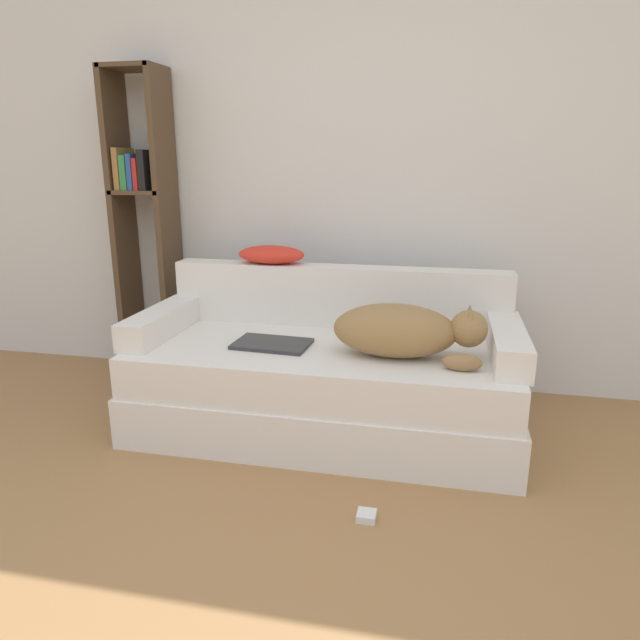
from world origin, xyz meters
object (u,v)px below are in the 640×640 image
object	(u,v)px
laptop	(272,344)
bookshelf	(144,212)
power_adapter	(366,516)
couch	(324,388)
dog	(404,331)
throw_pillow	(271,255)

from	to	relation	value
laptop	bookshelf	size ratio (longest dim) A/B	0.20
power_adapter	bookshelf	bearing A→B (deg)	140.23
couch	power_adapter	bearing A→B (deg)	-66.26
couch	laptop	world-z (taller)	laptop
dog	power_adapter	distance (m)	0.83
laptop	throw_pillow	bearing A→B (deg)	109.83
bookshelf	power_adapter	bearing A→B (deg)	-39.77
throw_pillow	dog	bearing A→B (deg)	-31.59
throw_pillow	power_adapter	bearing A→B (deg)	-57.63
couch	laptop	size ratio (longest dim) A/B	4.98
bookshelf	throw_pillow	bearing A→B (deg)	-12.84
dog	bookshelf	world-z (taller)	bookshelf
dog	throw_pillow	size ratio (longest dim) A/B	1.88
throw_pillow	power_adapter	xyz separation A→B (m)	(0.68, -1.08, -0.80)
dog	throw_pillow	xyz separation A→B (m)	(-0.76, 0.47, 0.25)
dog	bookshelf	distance (m)	1.79
laptop	throw_pillow	world-z (taller)	throw_pillow
dog	couch	bearing A→B (deg)	165.65
throw_pillow	bookshelf	size ratio (longest dim) A/B	0.20
couch	bookshelf	bearing A→B (deg)	155.29
couch	dog	bearing A→B (deg)	-14.35
laptop	power_adapter	size ratio (longest dim) A/B	5.20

